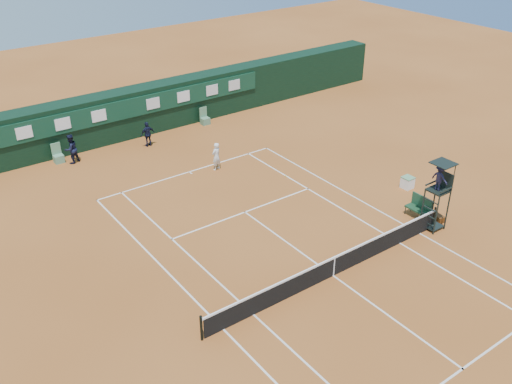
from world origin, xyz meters
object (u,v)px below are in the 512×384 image
umpire_chair (439,182)px  player_bench (420,206)px  player (216,156)px  cooler (407,182)px  tennis_net (334,266)px

umpire_chair → player_bench: size_ratio=2.85×
player_bench → player: 11.44m
umpire_chair → player_bench: bearing=74.0°
player_bench → cooler: (1.86, 2.31, -0.27)m
umpire_chair → player_bench: umpire_chair is taller
umpire_chair → player: size_ratio=2.09×
tennis_net → player: player is taller
player_bench → player: player is taller
player_bench → player: bearing=117.0°
cooler → player: bearing=131.8°
umpire_chair → player: umpire_chair is taller
cooler → player: (-7.05, 7.88, 0.49)m
player → tennis_net: bearing=66.0°
player → cooler: bearing=115.1°
tennis_net → umpire_chair: umpire_chair is taller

